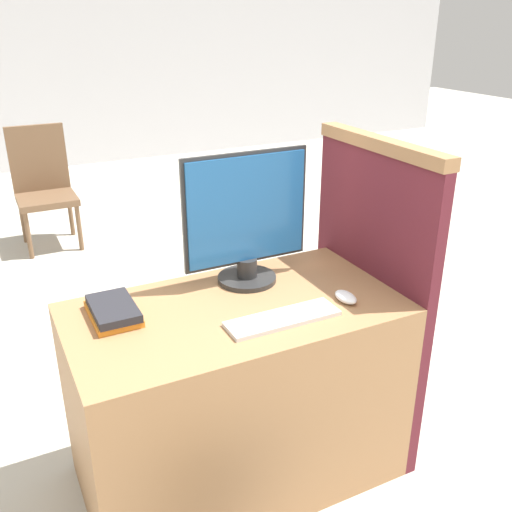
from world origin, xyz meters
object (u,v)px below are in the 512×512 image
(mouse, at_px, (346,297))
(book_stack, at_px, (113,311))
(monitor, at_px, (246,220))
(keyboard, at_px, (283,319))
(far_chair, at_px, (43,183))

(mouse, distance_m, book_stack, 0.84)
(monitor, bearing_deg, keyboard, -94.66)
(keyboard, distance_m, far_chair, 3.21)
(monitor, distance_m, keyboard, 0.43)
(keyboard, distance_m, mouse, 0.28)
(keyboard, xyz_separation_m, far_chair, (-0.41, 3.18, -0.27))
(keyboard, bearing_deg, far_chair, 97.30)
(monitor, height_order, book_stack, monitor)
(mouse, xyz_separation_m, far_chair, (-0.69, 3.15, -0.28))
(book_stack, xyz_separation_m, far_chair, (0.11, 2.89, -0.29))
(monitor, distance_m, mouse, 0.47)
(mouse, bearing_deg, keyboard, -175.38)
(mouse, distance_m, far_chair, 3.24)
(monitor, relative_size, far_chair, 0.55)
(monitor, height_order, keyboard, monitor)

